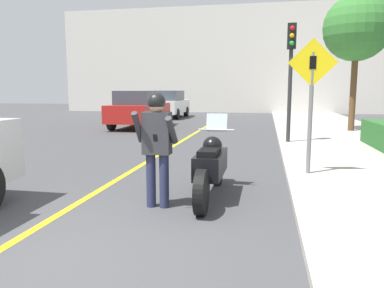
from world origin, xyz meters
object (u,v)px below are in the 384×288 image
person_biker (157,138)px  traffic_light (291,60)px  motorcycle (211,166)px  street_tree (357,28)px  crossing_sign (311,93)px  parked_car_red (139,109)px  parked_car_white (169,104)px

person_biker → traffic_light: 7.40m
motorcycle → street_tree: size_ratio=0.45×
traffic_light → street_tree: 4.91m
crossing_sign → street_tree: size_ratio=0.49×
street_tree → traffic_light: bearing=-124.5°
motorcycle → traffic_light: (1.54, 6.20, 2.10)m
street_tree → parked_car_red: bearing=177.3°
traffic_light → parked_car_red: 7.89m
crossing_sign → traffic_light: (-0.14, 4.56, 0.96)m
street_tree → parked_car_red: street_tree is taller
traffic_light → parked_car_white: 12.66m
person_biker → parked_car_red: size_ratio=0.40×
crossing_sign → parked_car_white: (-6.80, 15.18, -0.79)m
motorcycle → crossing_sign: (1.67, 1.64, 1.14)m
motorcycle → person_biker: 1.09m
parked_car_white → traffic_light: bearing=-57.9°
person_biker → street_tree: street_tree is taller
crossing_sign → parked_car_red: 11.02m
parked_car_white → person_biker: bearing=-75.8°
motorcycle → traffic_light: 6.73m
parked_car_red → parked_car_white: same height
traffic_light → parked_car_red: (-6.38, 4.30, -1.76)m
crossing_sign → parked_car_white: 16.65m
person_biker → parked_car_white: parked_car_white is taller
street_tree → parked_car_white: street_tree is taller
motorcycle → parked_car_white: bearing=107.0°
parked_car_white → crossing_sign: bearing=-65.9°
motorcycle → parked_car_red: size_ratio=0.57×
person_biker → motorcycle: bearing=44.0°
street_tree → parked_car_white: (-9.32, 6.75, -3.21)m
street_tree → person_biker: bearing=-114.4°
traffic_light → street_tree: street_tree is taller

